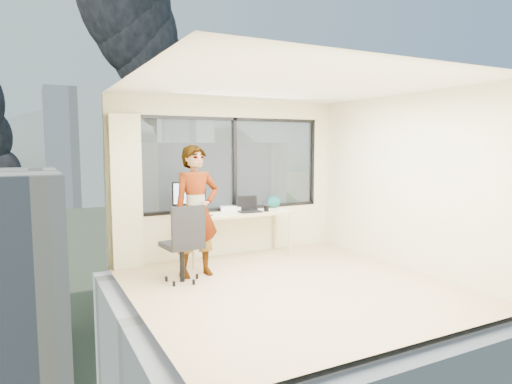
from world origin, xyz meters
TOP-DOWN VIEW (x-y plane):
  - floor at (0.00, 0.00)m, footprint 4.00×4.00m
  - ceiling at (0.00, 0.00)m, footprint 4.00×4.00m
  - wall_front at (0.00, -2.00)m, footprint 4.00×0.01m
  - wall_left at (-2.00, 0.00)m, footprint 0.01×4.00m
  - wall_right at (2.00, 0.00)m, footprint 0.01×4.00m
  - window_wall at (0.05, 2.00)m, footprint 3.30×0.16m
  - curtain at (-1.72, 1.88)m, footprint 0.45×0.14m
  - desk at (0.00, 1.66)m, footprint 1.80×0.60m
  - chair at (-1.21, 0.84)m, footprint 0.61×0.61m
  - person at (-0.93, 1.02)m, footprint 0.71×0.50m
  - monitor at (-0.80, 1.73)m, footprint 0.55×0.13m
  - game_console at (-0.03, 1.89)m, footprint 0.38×0.35m
  - laptop at (0.21, 1.63)m, footprint 0.39×0.41m
  - cellphone at (-0.52, 1.59)m, footprint 0.12×0.07m
  - pen_cup at (0.48, 1.56)m, footprint 0.10×0.10m
  - handbag at (0.80, 1.88)m, footprint 0.27×0.14m
  - exterior_ground at (0.00, 120.00)m, footprint 400.00×400.00m
  - near_bldg_b at (12.00, 38.00)m, footprint 14.00×13.00m
  - near_bldg_c at (30.00, 28.00)m, footprint 12.00×10.00m
  - far_tower_b at (8.00, 120.00)m, footprint 13.00×13.00m
  - far_tower_c at (45.00, 140.00)m, footprint 15.00×15.00m
  - hill_b at (100.00, 320.00)m, footprint 300.00×220.00m
  - tree_b at (4.00, 18.00)m, footprint 7.60×7.60m
  - tree_c at (22.00, 40.00)m, footprint 8.40×8.40m
  - smoke_plume_b at (55.00, 170.00)m, footprint 30.00×18.00m

SIDE VIEW (x-z plane):
  - exterior_ground at x=0.00m, z-range -14.02..-13.98m
  - hill_b at x=100.00m, z-range -62.00..34.00m
  - tree_b at x=4.00m, z-range -14.00..-5.00m
  - near_bldg_c at x=30.00m, z-range -14.00..-4.00m
  - tree_c at x=22.00m, z-range -14.00..-4.00m
  - near_bldg_b at x=12.00m, z-range -14.00..2.00m
  - far_tower_c at x=45.00m, z-range -14.00..12.00m
  - floor at x=0.00m, z-range -0.01..0.01m
  - desk at x=0.00m, z-range 0.00..0.75m
  - chair at x=-1.21m, z-range 0.00..1.08m
  - cellphone at x=-0.52m, z-range 0.75..0.76m
  - game_console at x=-0.03m, z-range 0.75..0.83m
  - pen_cup at x=0.48m, z-range 0.75..0.86m
  - handbag at x=0.80m, z-range 0.75..0.95m
  - laptop at x=0.21m, z-range 0.75..0.99m
  - person at x=-0.93m, z-range 0.00..1.85m
  - far_tower_b at x=8.00m, z-range -14.00..16.00m
  - monitor at x=-0.80m, z-range 0.75..1.30m
  - curtain at x=-1.72m, z-range 0.00..2.30m
  - wall_front at x=0.00m, z-range 0.00..2.60m
  - wall_left at x=-2.00m, z-range 0.00..2.60m
  - wall_right at x=2.00m, z-range 0.00..2.60m
  - window_wall at x=0.05m, z-range 0.75..2.30m
  - ceiling at x=0.00m, z-range 2.60..2.60m
  - smoke_plume_b at x=55.00m, z-range -8.00..62.00m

